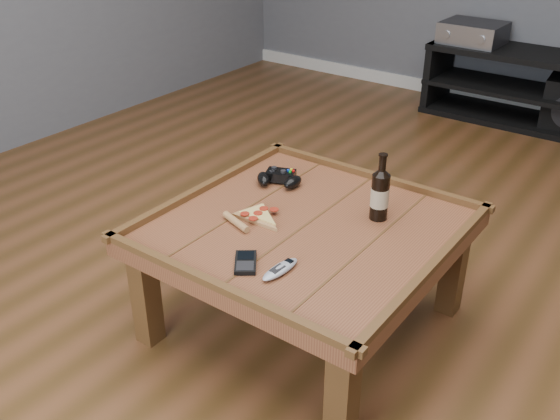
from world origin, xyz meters
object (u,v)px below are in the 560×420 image
Objects in this scene: media_console at (529,89)px; smartphone at (245,262)px; beer_bottle at (380,193)px; av_receiver at (473,33)px; coffee_table at (306,239)px; remote_control at (280,269)px; game_controller at (279,178)px; pizza_slice at (255,216)px.

smartphone is (-0.01, -3.08, 0.21)m from media_console.
beer_bottle is 2.63m from av_receiver.
coffee_table is 0.74× the size of media_console.
smartphone is at bearing -80.82° from av_receiver.
media_console reaches higher than smartphone.
remote_control is at bearing -21.88° from smartphone.
game_controller is at bearing 142.55° from coffee_table.
remote_control is 3.10m from av_receiver.
game_controller is 0.46× the size of av_receiver.
game_controller is at bearing 79.04° from smartphone.
remote_control is at bearing -78.60° from av_receiver.
game_controller is 1.17× the size of remote_control.
smartphone is 0.87× the size of remote_control.
media_console is 4.78× the size of pizza_slice.
beer_bottle is at bearing 84.74° from remote_control.
remote_control is (0.12, 0.03, 0.00)m from smartphone.
coffee_table is 0.32m from remote_control.
beer_bottle reaches higher than coffee_table.
media_console is 9.79× the size of smartphone.
media_console is 5.48× the size of beer_bottle.
pizza_slice is 1.78× the size of remote_control.
av_receiver reaches higher than game_controller.
pizza_slice reaches higher than coffee_table.
av_receiver is (-0.44, 3.07, 0.11)m from smartphone.
game_controller is at bearing 126.73° from pizza_slice.
game_controller reaches higher than smartphone.
game_controller reaches higher than remote_control.
game_controller reaches higher than media_console.
av_receiver is at bearing 72.24° from game_controller.
beer_bottle is 0.51m from remote_control.
beer_bottle is 1.79× the size of smartphone.
smartphone is at bearing -85.92° from game_controller.
remote_control is (0.38, -0.51, -0.01)m from game_controller.
smartphone is 0.34× the size of av_receiver.
smartphone is 3.11m from av_receiver.
smartphone is (0.16, -0.26, -0.00)m from pizza_slice.
media_console is at bearing 96.05° from remote_control.
beer_bottle is 0.61× the size of av_receiver.
av_receiver is (-0.45, 2.74, 0.18)m from coffee_table.
pizza_slice is at bearing -157.42° from coffee_table.
media_console is at bearing 104.15° from pizza_slice.
coffee_table is 0.32m from beer_bottle.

